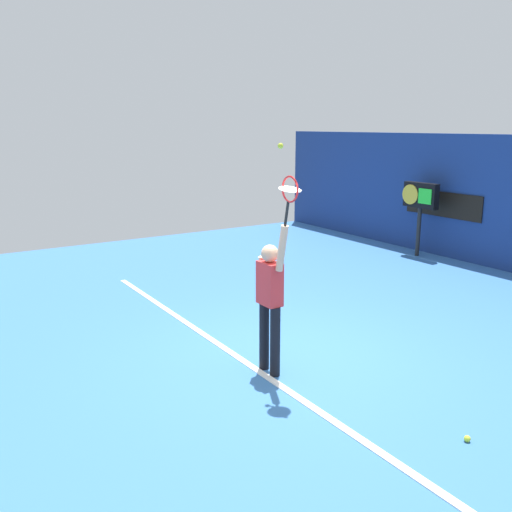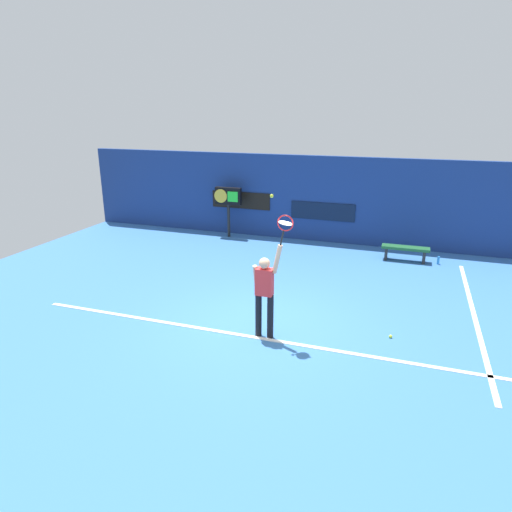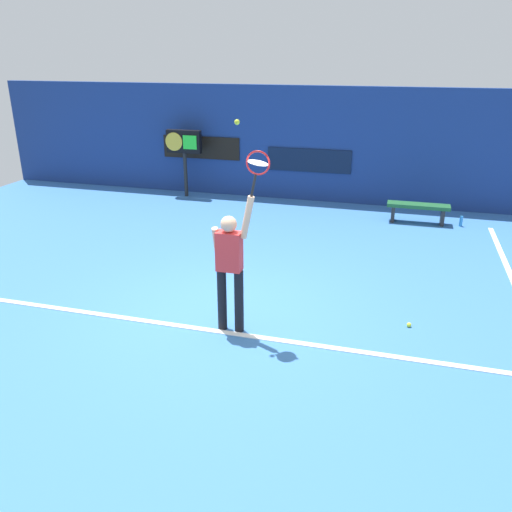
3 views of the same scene
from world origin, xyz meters
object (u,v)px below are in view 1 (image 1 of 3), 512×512
Objects in this scene: tennis_player at (270,297)px; scoreboard_clock at (420,199)px; tennis_racket at (290,192)px; spare_ball at (467,439)px; tennis_ball at (281,146)px.

scoreboard_clock is (-3.55, 6.76, 0.39)m from tennis_player.
tennis_player is at bearing -62.29° from scoreboard_clock.
tennis_player reaches higher than scoreboard_clock.
spare_ball is at bearing 20.53° from tennis_racket.
tennis_player is at bearing 179.38° from tennis_racket.
spare_ball is (2.45, 0.77, -0.98)m from tennis_player.
tennis_racket is (0.39, -0.00, 1.37)m from tennis_player.
tennis_ball is (0.11, 0.06, 1.88)m from tennis_player.
scoreboard_clock is (-3.66, 6.70, -1.49)m from tennis_ball.
tennis_player is 29.23× the size of spare_ball.
tennis_racket is 9.18× the size of tennis_ball.
tennis_player is 3.18× the size of tennis_racket.
tennis_racket is 0.59m from tennis_ball.
tennis_racket is at bearing -0.62° from tennis_player.
scoreboard_clock is 8.60m from spare_ball.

